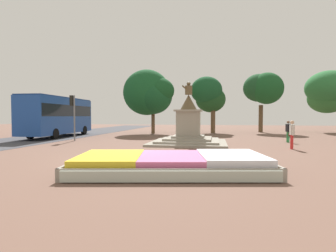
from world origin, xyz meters
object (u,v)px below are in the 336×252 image
Objects in this scene: statue_monument at (188,131)px; pedestrian_with_handbag at (288,130)px; flower_planter at (171,164)px; pedestrian_near_planter at (292,133)px; traffic_light_mid_block at (73,109)px; city_bus at (58,114)px.

pedestrian_with_handbag is at bearing 15.60° from statue_monument.
flower_planter is 9.43m from pedestrian_near_planter.
traffic_light_mid_block is (-9.38, 9.85, 2.20)m from flower_planter.
traffic_light_mid_block is at bearing -174.71° from pedestrian_with_handbag.
flower_planter is 18.49m from city_bus.
statue_monument reaches higher than traffic_light_mid_block.
statue_monument is 7.35m from pedestrian_with_handbag.
flower_planter is 4.30× the size of pedestrian_near_planter.
city_bus is 19.68m from pedestrian_with_handbag.
city_bus is 19.65m from pedestrian_near_planter.
city_bus is at bearing 135.63° from traffic_light_mid_block.
pedestrian_near_planter is at bearing 51.13° from flower_planter.
city_bus is at bearing 174.55° from pedestrian_with_handbag.
flower_planter is at bearing -45.87° from city_bus.
city_bus reaches higher than pedestrian_near_planter.
pedestrian_with_handbag is (6.74, 11.34, 0.60)m from flower_planter.
statue_monument is 1.47× the size of traffic_light_mid_block.
traffic_light_mid_block is at bearing 170.62° from pedestrian_near_planter.
flower_planter is 13.21m from pedestrian_with_handbag.
flower_planter is at bearing -120.74° from pedestrian_with_handbag.
traffic_light_mid_block is 2.11× the size of pedestrian_near_planter.
statue_monument reaches higher than pedestrian_near_planter.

